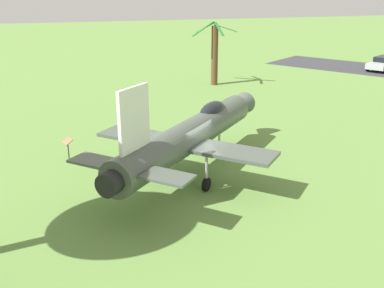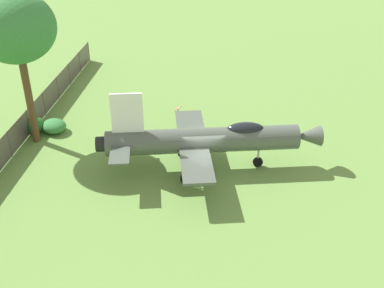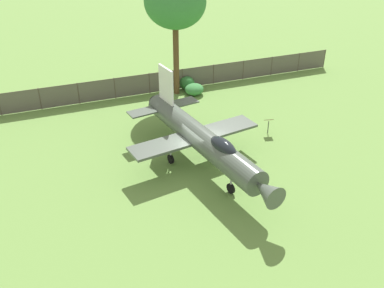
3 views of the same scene
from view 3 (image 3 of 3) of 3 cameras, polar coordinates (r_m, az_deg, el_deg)
ground_plane at (r=26.68m, az=1.01°, el=-2.82°), size 200.00×200.00×0.00m
display_jet at (r=25.38m, az=1.48°, el=0.60°), size 10.92×10.92×5.06m
shade_tree at (r=34.49m, az=-2.29°, el=18.43°), size 4.86×4.40×9.72m
perimeter_fence at (r=36.50m, az=-5.72°, el=8.16°), size 28.99×20.74×1.81m
shrub_near_fence at (r=37.31m, az=-0.67°, el=8.18°), size 1.31×1.22×1.15m
shrub_by_tree at (r=36.33m, az=0.30°, el=7.35°), size 1.58×1.74×0.89m
info_plaque at (r=30.40m, az=10.23°, el=2.92°), size 0.71×0.59×1.14m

